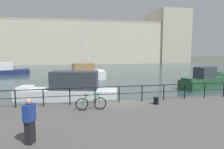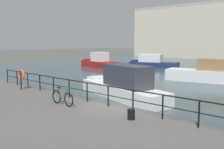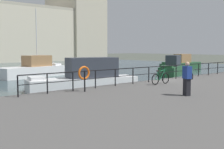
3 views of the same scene
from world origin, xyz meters
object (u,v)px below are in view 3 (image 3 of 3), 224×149
Objects in this scene: moored_harbor_tender at (33,69)px; moored_blue_motorboat at (172,68)px; parked_bicycle at (161,78)px; mooring_bollard at (191,76)px; standing_person at (187,78)px; life_ring_stand at (84,74)px; moored_cabin_cruiser at (86,77)px; moored_white_yacht at (182,64)px.

moored_harbor_tender is 16.51m from moored_blue_motorboat.
moored_blue_motorboat is 16.88m from parked_bicycle.
mooring_bollard is 0.26× the size of standing_person.
moored_harbor_tender is 5.89× the size of life_ring_stand.
life_ring_stand is at bearing 67.40° from moored_cabin_cruiser.
parked_bicycle is 1.27× the size of life_ring_stand.
moored_harbor_tender is 22.43m from standing_person.
moored_harbor_tender reaches higher than life_ring_stand.
moored_cabin_cruiser is at bearing 52.61° from life_ring_stand.
moored_blue_motorboat reaches higher than moored_white_yacht.
parked_bicycle is (-23.20, -14.57, 0.49)m from moored_white_yacht.
moored_white_yacht is 5.46× the size of parked_bicycle.
moored_cabin_cruiser reaches higher than parked_bicycle.
moored_white_yacht is 6.92× the size of life_ring_stand.
mooring_bollard is at bearing 30.69° from moored_white_yacht.
moored_blue_motorboat is at bearing 42.51° from mooring_bollard.
parked_bicycle is 5.69m from life_ring_stand.
moored_blue_motorboat is 15.86× the size of mooring_bollard.
moored_cabin_cruiser is 10.31m from standing_person.
moored_cabin_cruiser is at bearing 12.50° from moored_white_yacht.
moored_blue_motorboat is at bearing 62.41° from standing_person.
moored_white_yacht is at bearing -146.82° from moored_cabin_cruiser.
moored_cabin_cruiser is (-1.45, -12.06, 0.07)m from moored_harbor_tender.
mooring_bollard is at bearing 147.03° from moored_cabin_cruiser.
moored_white_yacht is at bearing -175.66° from moored_blue_motorboat.
mooring_bollard is at bearing -89.63° from moored_harbor_tender.
moored_harbor_tender is at bearing 71.91° from life_ring_stand.
standing_person is at bearing -124.66° from parked_bicycle.
moored_harbor_tender is 12.14m from moored_cabin_cruiser.
mooring_bollard is 0.31× the size of life_ring_stand.
moored_white_yacht is 21.96× the size of mooring_bollard.
parked_bicycle is at bearing 79.13° from standing_person.
moored_harbor_tender is at bearing 106.78° from standing_person.
moored_white_yacht is 5.72× the size of standing_person.
moored_harbor_tender is 18.70m from life_ring_stand.
moored_cabin_cruiser is at bearing 101.24° from parked_bicycle.
moored_cabin_cruiser is 8.09m from mooring_bollard.
life_ring_stand is 5.40m from standing_person.
standing_person reaches higher than parked_bicycle.
moored_white_yacht is at bearing 59.30° from standing_person.
parked_bicycle is at bearing 9.24° from moored_blue_motorboat.
mooring_bollard is at bearing 17.73° from moored_blue_motorboat.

